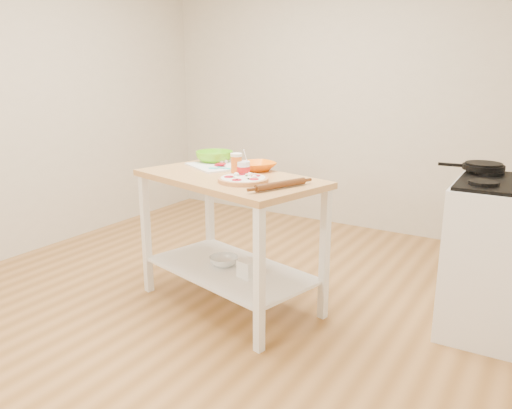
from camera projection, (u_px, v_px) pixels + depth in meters
The scene contains 15 objects.
room_shell at pixel (205, 105), 3.09m from camera, with size 4.04×4.54×2.74m.
prep_island at pixel (230, 213), 3.28m from camera, with size 1.36×0.95×0.90m.
gas_stove at pixel (501, 258), 2.97m from camera, with size 0.60×0.70×1.11m.
skillet at pixel (482, 167), 3.10m from camera, with size 0.39×0.25×0.03m.
pizza at pixel (243, 179), 3.04m from camera, with size 0.31×0.31×0.05m.
cutting_board at pixel (216, 166), 3.51m from camera, with size 0.49×0.45×0.04m.
spatula at pixel (219, 168), 3.38m from camera, with size 0.15×0.06×0.01m.
knife at pixel (219, 161), 3.65m from camera, with size 0.27×0.06×0.01m.
orange_bowl at pixel (257, 166), 3.38m from camera, with size 0.24×0.24×0.06m, color orange.
green_bowl at pixel (214, 157), 3.66m from camera, with size 0.27×0.27×0.09m, color #62C316.
beer_pint at pixel (236, 165), 3.17m from camera, with size 0.07×0.07×0.15m.
yogurt_tub at pixel (243, 169), 3.16m from camera, with size 0.09×0.09×0.18m.
rolling_pin at pixel (281, 185), 2.86m from camera, with size 0.04×0.04×0.35m, color #592F14.
shelf_glass_bowl at pixel (224, 261), 3.42m from camera, with size 0.20×0.20×0.06m, color silver.
shelf_bin at pixel (248, 269), 3.23m from camera, with size 0.11×0.11×0.11m, color white.
Camera 1 is at (1.91, -2.51, 1.55)m, focal length 35.00 mm.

